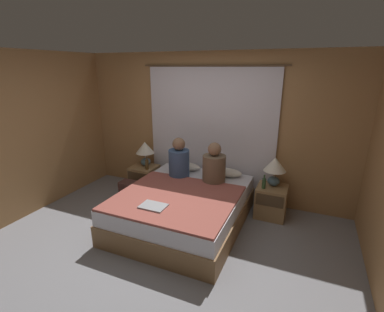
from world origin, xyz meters
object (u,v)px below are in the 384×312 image
object	(u,v)px
pillow_left	(185,166)
bed	(184,207)
pillow_right	(225,172)
person_left_in_bed	(179,161)
beer_bottle_on_left_stand	(147,164)
laptop_on_bed	(153,206)
person_right_in_bed	(214,166)
backpack_on_floor	(130,191)
nightstand_left	(145,179)
lamp_left	(145,150)
beer_bottle_on_right_stand	(264,183)
lamp_right	(275,167)
nightstand_right	(271,201)

from	to	relation	value
pillow_left	bed	bearing A→B (deg)	-66.22
pillow_right	person_left_in_bed	xyz separation A→B (m)	(-0.68, -0.34, 0.21)
bed	person_left_in_bed	world-z (taller)	person_left_in_bed
beer_bottle_on_left_stand	laptop_on_bed	size ratio (longest dim) A/B	0.72
person_right_in_bed	backpack_on_floor	size ratio (longest dim) A/B	1.71
bed	nightstand_left	distance (m)	1.37
pillow_left	beer_bottle_on_left_stand	world-z (taller)	beer_bottle_on_left_stand
lamp_left	pillow_left	xyz separation A→B (m)	(0.79, 0.03, -0.21)
nightstand_left	beer_bottle_on_right_stand	distance (m)	2.23
nightstand_left	lamp_left	distance (m)	0.55
bed	laptop_on_bed	xyz separation A→B (m)	(-0.13, -0.63, 0.30)
bed	laptop_on_bed	world-z (taller)	laptop_on_bed
person_right_in_bed	beer_bottle_on_left_stand	size ratio (longest dim) A/B	2.68
nightstand_left	pillow_right	size ratio (longest dim) A/B	0.86
bed	lamp_left	distance (m)	1.51
nightstand_left	bed	bearing A→B (deg)	-32.49
lamp_right	laptop_on_bed	xyz separation A→B (m)	(-1.29, -1.44, -0.23)
pillow_right	nightstand_left	bearing A→B (deg)	-176.30
pillow_right	backpack_on_floor	bearing A→B (deg)	-159.04
person_right_in_bed	laptop_on_bed	bearing A→B (deg)	-110.52
lamp_left	beer_bottle_on_right_stand	bearing A→B (deg)	-4.39
pillow_right	laptop_on_bed	bearing A→B (deg)	-108.84
nightstand_right	nightstand_left	bearing A→B (deg)	180.00
pillow_left	person_left_in_bed	xyz separation A→B (m)	(0.06, -0.34, 0.21)
beer_bottle_on_right_stand	laptop_on_bed	size ratio (longest dim) A/B	0.65
laptop_on_bed	nightstand_left	bearing A→B (deg)	126.91
bed	beer_bottle_on_right_stand	size ratio (longest dim) A/B	9.38
person_right_in_bed	beer_bottle_on_right_stand	bearing A→B (deg)	10.77
bed	nightstand_left	world-z (taller)	bed
person_left_in_bed	beer_bottle_on_left_stand	distance (m)	0.75
lamp_left	beer_bottle_on_left_stand	bearing A→B (deg)	-51.16
lamp_left	bed	bearing A→B (deg)	-34.87
lamp_left	person_right_in_bed	distance (m)	1.48
nightstand_left	pillow_left	size ratio (longest dim) A/B	0.86
person_right_in_bed	backpack_on_floor	distance (m)	1.57
nightstand_right	backpack_on_floor	world-z (taller)	nightstand_right
pillow_left	beer_bottle_on_right_stand	size ratio (longest dim) A/B	2.61
nightstand_right	laptop_on_bed	size ratio (longest dim) A/B	1.48
beer_bottle_on_left_stand	beer_bottle_on_right_stand	world-z (taller)	beer_bottle_on_left_stand
pillow_left	lamp_right	bearing A→B (deg)	-1.10
lamp_left	nightstand_left	bearing A→B (deg)	-90.00
nightstand_left	pillow_right	world-z (taller)	pillow_right
lamp_left	lamp_right	xyz separation A→B (m)	(2.32, 0.00, 0.00)
nightstand_right	lamp_left	world-z (taller)	lamp_left
lamp_right	pillow_right	size ratio (longest dim) A/B	0.80
beer_bottle_on_left_stand	lamp_left	bearing A→B (deg)	128.84
nightstand_left	pillow_left	xyz separation A→B (m)	(0.79, 0.10, 0.33)
nightstand_left	nightstand_right	bearing A→B (deg)	0.00
lamp_right	beer_bottle_on_left_stand	size ratio (longest dim) A/B	1.90
person_left_in_bed	beer_bottle_on_left_stand	bearing A→B (deg)	168.63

